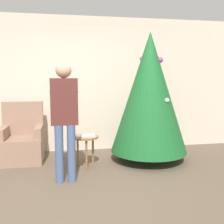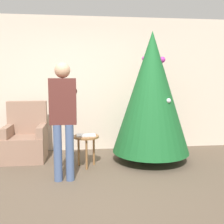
{
  "view_description": "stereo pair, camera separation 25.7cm",
  "coord_description": "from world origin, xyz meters",
  "px_view_note": "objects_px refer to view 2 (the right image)",
  "views": [
    {
      "loc": [
        -0.33,
        -3.13,
        1.47
      ],
      "look_at": [
        0.4,
        0.93,
        0.95
      ],
      "focal_mm": 42.0,
      "sensor_mm": 36.0,
      "label": 1
    },
    {
      "loc": [
        -0.08,
        -3.17,
        1.47
      ],
      "look_at": [
        0.4,
        0.93,
        0.95
      ],
      "focal_mm": 42.0,
      "sensor_mm": 36.0,
      "label": 2
    }
  ],
  "objects_px": {
    "armchair": "(26,140)",
    "person_standing": "(63,111)",
    "christmas_tree": "(151,93)",
    "side_stool": "(86,141)"
  },
  "relations": [
    {
      "from": "armchair",
      "to": "christmas_tree",
      "type": "bearing_deg",
      "value": -8.63
    },
    {
      "from": "christmas_tree",
      "to": "side_stool",
      "type": "bearing_deg",
      "value": -170.31
    },
    {
      "from": "armchair",
      "to": "side_stool",
      "type": "distance_m",
      "value": 1.22
    },
    {
      "from": "armchair",
      "to": "person_standing",
      "type": "bearing_deg",
      "value": -54.37
    },
    {
      "from": "armchair",
      "to": "side_stool",
      "type": "xyz_separation_m",
      "value": [
        1.09,
        -0.54,
        0.09
      ]
    },
    {
      "from": "armchair",
      "to": "person_standing",
      "type": "relative_size",
      "value": 0.62
    },
    {
      "from": "armchair",
      "to": "side_stool",
      "type": "relative_size",
      "value": 2.0
    },
    {
      "from": "christmas_tree",
      "to": "side_stool",
      "type": "xyz_separation_m",
      "value": [
        -1.15,
        -0.2,
        -0.78
      ]
    },
    {
      "from": "christmas_tree",
      "to": "armchair",
      "type": "distance_m",
      "value": 2.43
    },
    {
      "from": "christmas_tree",
      "to": "armchair",
      "type": "relative_size",
      "value": 2.17
    }
  ]
}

